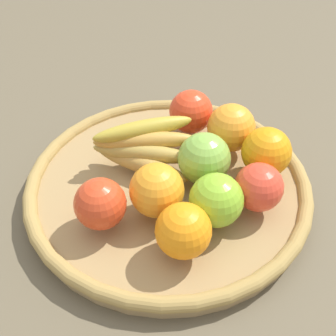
{
  "coord_description": "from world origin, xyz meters",
  "views": [
    {
      "loc": [
        -0.38,
        -0.28,
        0.49
      ],
      "look_at": [
        0.0,
        0.0,
        0.05
      ],
      "focal_mm": 48.23,
      "sensor_mm": 36.0,
      "label": 1
    }
  ],
  "objects_px": {
    "orange_1": "(266,152)",
    "apple_1": "(191,112)",
    "apple_4": "(259,187)",
    "orange_0": "(183,231)",
    "orange_3": "(231,128)",
    "apple_3": "(204,159)",
    "apple_2": "(216,200)",
    "banana_bunch": "(143,146)",
    "apple_0": "(100,204)",
    "orange_2": "(157,190)"
  },
  "relations": [
    {
      "from": "orange_1",
      "to": "apple_1",
      "type": "bearing_deg",
      "value": 82.11
    },
    {
      "from": "orange_1",
      "to": "apple_4",
      "type": "bearing_deg",
      "value": -160.7
    },
    {
      "from": "orange_0",
      "to": "orange_3",
      "type": "height_order",
      "value": "orange_3"
    },
    {
      "from": "apple_3",
      "to": "orange_3",
      "type": "relative_size",
      "value": 1.02
    },
    {
      "from": "apple_2",
      "to": "orange_0",
      "type": "xyz_separation_m",
      "value": [
        -0.07,
        0.01,
        -0.0
      ]
    },
    {
      "from": "orange_1",
      "to": "banana_bunch",
      "type": "bearing_deg",
      "value": 120.53
    },
    {
      "from": "orange_1",
      "to": "orange_3",
      "type": "height_order",
      "value": "orange_3"
    },
    {
      "from": "orange_0",
      "to": "orange_3",
      "type": "bearing_deg",
      "value": 14.69
    },
    {
      "from": "banana_bunch",
      "to": "orange_1",
      "type": "bearing_deg",
      "value": -59.47
    },
    {
      "from": "apple_3",
      "to": "apple_4",
      "type": "distance_m",
      "value": 0.09
    },
    {
      "from": "banana_bunch",
      "to": "orange_0",
      "type": "relative_size",
      "value": 2.23
    },
    {
      "from": "apple_0",
      "to": "orange_3",
      "type": "bearing_deg",
      "value": -13.66
    },
    {
      "from": "apple_0",
      "to": "apple_1",
      "type": "relative_size",
      "value": 0.97
    },
    {
      "from": "apple_3",
      "to": "apple_1",
      "type": "distance_m",
      "value": 0.12
    },
    {
      "from": "orange_1",
      "to": "apple_0",
      "type": "bearing_deg",
      "value": 149.62
    },
    {
      "from": "apple_3",
      "to": "orange_3",
      "type": "distance_m",
      "value": 0.08
    },
    {
      "from": "apple_2",
      "to": "orange_2",
      "type": "height_order",
      "value": "orange_2"
    },
    {
      "from": "banana_bunch",
      "to": "orange_3",
      "type": "relative_size",
      "value": 2.1
    },
    {
      "from": "orange_1",
      "to": "orange_2",
      "type": "bearing_deg",
      "value": 152.48
    },
    {
      "from": "apple_1",
      "to": "orange_3",
      "type": "xyz_separation_m",
      "value": [
        -0.0,
        -0.07,
        0.0
      ]
    },
    {
      "from": "apple_3",
      "to": "apple_1",
      "type": "relative_size",
      "value": 1.07
    },
    {
      "from": "apple_0",
      "to": "apple_4",
      "type": "bearing_deg",
      "value": -45.5
    },
    {
      "from": "apple_2",
      "to": "banana_bunch",
      "type": "bearing_deg",
      "value": 77.21
    },
    {
      "from": "orange_3",
      "to": "apple_0",
      "type": "bearing_deg",
      "value": 166.34
    },
    {
      "from": "apple_3",
      "to": "apple_0",
      "type": "distance_m",
      "value": 0.16
    },
    {
      "from": "banana_bunch",
      "to": "apple_1",
      "type": "xyz_separation_m",
      "value": [
        0.11,
        -0.01,
        0.0
      ]
    },
    {
      "from": "apple_2",
      "to": "apple_3",
      "type": "bearing_deg",
      "value": 43.96
    },
    {
      "from": "apple_2",
      "to": "apple_1",
      "type": "bearing_deg",
      "value": 43.29
    },
    {
      "from": "apple_3",
      "to": "orange_1",
      "type": "distance_m",
      "value": 0.09
    },
    {
      "from": "orange_2",
      "to": "orange_3",
      "type": "xyz_separation_m",
      "value": [
        0.17,
        -0.01,
        0.0
      ]
    },
    {
      "from": "apple_2",
      "to": "apple_4",
      "type": "distance_m",
      "value": 0.06
    },
    {
      "from": "apple_3",
      "to": "apple_0",
      "type": "height_order",
      "value": "apple_3"
    },
    {
      "from": "orange_2",
      "to": "apple_0",
      "type": "bearing_deg",
      "value": 142.98
    },
    {
      "from": "apple_1",
      "to": "orange_1",
      "type": "bearing_deg",
      "value": -97.89
    },
    {
      "from": "apple_3",
      "to": "apple_4",
      "type": "height_order",
      "value": "apple_3"
    },
    {
      "from": "apple_0",
      "to": "apple_1",
      "type": "height_order",
      "value": "apple_1"
    },
    {
      "from": "orange_3",
      "to": "orange_2",
      "type": "bearing_deg",
      "value": 176.2
    },
    {
      "from": "banana_bunch",
      "to": "orange_3",
      "type": "xyz_separation_m",
      "value": [
        0.11,
        -0.08,
        0.0
      ]
    },
    {
      "from": "banana_bunch",
      "to": "apple_2",
      "type": "distance_m",
      "value": 0.15
    },
    {
      "from": "apple_1",
      "to": "banana_bunch",
      "type": "bearing_deg",
      "value": 174.86
    },
    {
      "from": "apple_0",
      "to": "orange_2",
      "type": "height_order",
      "value": "orange_2"
    },
    {
      "from": "apple_1",
      "to": "orange_3",
      "type": "height_order",
      "value": "orange_3"
    },
    {
      "from": "banana_bunch",
      "to": "apple_3",
      "type": "bearing_deg",
      "value": -75.13
    },
    {
      "from": "orange_2",
      "to": "apple_1",
      "type": "bearing_deg",
      "value": 19.85
    },
    {
      "from": "apple_2",
      "to": "apple_4",
      "type": "relative_size",
      "value": 1.08
    },
    {
      "from": "orange_2",
      "to": "orange_1",
      "type": "bearing_deg",
      "value": -27.52
    },
    {
      "from": "apple_4",
      "to": "orange_3",
      "type": "xyz_separation_m",
      "value": [
        0.09,
        0.09,
        0.0
      ]
    },
    {
      "from": "orange_3",
      "to": "apple_1",
      "type": "bearing_deg",
      "value": 89.23
    },
    {
      "from": "apple_3",
      "to": "banana_bunch",
      "type": "distance_m",
      "value": 0.09
    },
    {
      "from": "apple_4",
      "to": "orange_2",
      "type": "distance_m",
      "value": 0.13
    }
  ]
}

